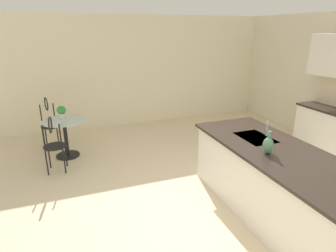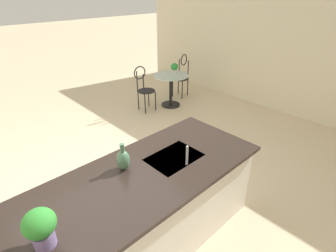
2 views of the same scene
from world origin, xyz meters
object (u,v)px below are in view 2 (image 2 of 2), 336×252
(chair_near_window, at_px, (144,87))
(chair_by_island, at_px, (182,74))
(bistro_table, at_px, (171,87))
(vase_on_counter, at_px, (123,160))
(potted_plant_on_table, at_px, (174,68))
(potted_plant_counter_far, at_px, (40,227))

(chair_near_window, relative_size, chair_by_island, 1.00)
(bistro_table, distance_m, vase_on_counter, 3.75)
(bistro_table, xyz_separation_m, potted_plant_on_table, (-0.14, -0.02, 0.43))
(chair_near_window, relative_size, potted_plant_counter_far, 3.34)
(potted_plant_on_table, bearing_deg, vase_on_counter, 37.72)
(chair_near_window, xyz_separation_m, potted_plant_on_table, (-0.77, 0.17, 0.30))
(potted_plant_counter_far, bearing_deg, bistro_table, -144.94)
(potted_plant_on_table, bearing_deg, bistro_table, 8.95)
(bistro_table, distance_m, potted_plant_counter_far, 4.67)
(chair_near_window, xyz_separation_m, chair_by_island, (-1.29, -0.10, 0.00))
(chair_by_island, relative_size, potted_plant_on_table, 4.33)
(potted_plant_counter_far, bearing_deg, potted_plant_on_table, -145.69)
(bistro_table, relative_size, potted_plant_counter_far, 2.57)
(potted_plant_counter_far, height_order, vase_on_counter, potted_plant_counter_far)
(chair_near_window, bearing_deg, vase_on_counter, 47.99)
(bistro_table, relative_size, potted_plant_on_table, 3.33)
(chair_by_island, xyz_separation_m, vase_on_counter, (3.55, 2.61, 0.46))
(chair_near_window, bearing_deg, potted_plant_counter_far, 42.03)
(potted_plant_counter_far, bearing_deg, chair_near_window, -137.97)
(potted_plant_counter_far, xyz_separation_m, vase_on_counter, (-0.90, -0.34, -0.07))
(bistro_table, relative_size, chair_near_window, 0.77)
(bistro_table, distance_m, chair_by_island, 0.73)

